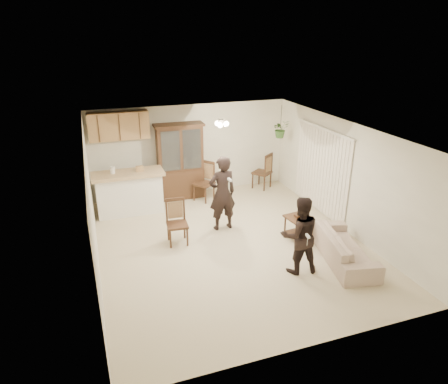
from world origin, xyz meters
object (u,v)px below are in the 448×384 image
object	(u,v)px
child	(299,240)
chair_bar	(178,231)
sofa	(345,244)
chair_hutch_left	(204,190)
chair_hutch_right	(262,178)
china_hutch	(180,162)
side_table	(298,228)
adult	(222,193)

from	to	relation	value
child	chair_bar	world-z (taller)	child
sofa	child	distance (m)	1.12
chair_hutch_left	chair_hutch_right	world-z (taller)	same
china_hutch	side_table	distance (m)	3.82
child	side_table	xyz separation A→B (m)	(0.61, 1.11, -0.39)
china_hutch	child	bearing A→B (deg)	-73.22
sofa	china_hutch	bearing A→B (deg)	40.97
china_hutch	chair_hutch_right	distance (m)	2.51
adult	side_table	world-z (taller)	adult
chair_hutch_left	child	bearing A→B (deg)	-28.00
chair_bar	china_hutch	bearing A→B (deg)	79.03
adult	chair_bar	world-z (taller)	adult
sofa	chair_hutch_left	xyz separation A→B (m)	(-1.80, 3.89, -0.07)
sofa	child	bearing A→B (deg)	105.44
sofa	chair_bar	bearing A→B (deg)	72.24
adult	chair_hutch_left	world-z (taller)	adult
chair_hutch_left	chair_hutch_right	xyz separation A→B (m)	(1.86, 0.32, 0.00)
chair_bar	chair_hutch_left	xyz separation A→B (m)	(1.22, 2.13, 0.02)
side_table	chair_bar	distance (m)	2.64
child	china_hutch	xyz separation A→B (m)	(-1.25, 4.36, 0.35)
adult	child	size ratio (longest dim) A/B	1.33
sofa	side_table	bearing A→B (deg)	36.75
chair_hutch_left	china_hutch	bearing A→B (deg)	-165.47
sofa	chair_hutch_right	world-z (taller)	chair_hutch_right
adult	chair_bar	xyz separation A→B (m)	(-1.15, -0.36, -0.62)
china_hutch	chair_bar	xyz separation A→B (m)	(-0.68, -2.54, -0.74)
adult	side_table	distance (m)	1.86
child	chair_bar	distance (m)	2.69
adult	china_hutch	size ratio (longest dim) A/B	0.87
china_hutch	chair_hutch_right	xyz separation A→B (m)	(2.40, -0.08, -0.72)
side_table	chair_hutch_right	size ratio (longest dim) A/B	0.58
china_hutch	sofa	bearing A→B (deg)	-60.80
chair_hutch_right	chair_bar	bearing A→B (deg)	1.30
sofa	child	xyz separation A→B (m)	(-1.08, -0.06, 0.31)
china_hutch	chair_hutch_left	distance (m)	0.99
child	side_table	size ratio (longest dim) A/B	2.20
sofa	chair_bar	size ratio (longest dim) A/B	1.88
sofa	child	size ratio (longest dim) A/B	1.39
china_hutch	chair_hutch_right	bearing A→B (deg)	-1.30
side_table	chair_hutch_right	distance (m)	3.21
child	chair_hutch_left	size ratio (longest dim) A/B	1.27
child	chair_hutch_left	world-z (taller)	child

